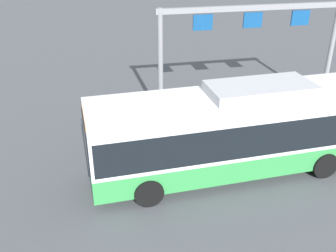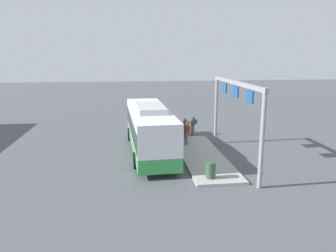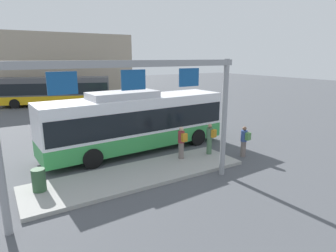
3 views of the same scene
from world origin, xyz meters
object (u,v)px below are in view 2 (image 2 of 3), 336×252
Objects in this scene: bus_main at (150,127)px; person_waiting_mid at (187,133)px; trash_bin at (211,170)px; person_boarding at (193,125)px; person_waiting_near at (186,128)px.

bus_main is 3.16m from person_waiting_mid.
bus_main reaches higher than trash_bin.
person_boarding reaches higher than trash_bin.
person_boarding is at bearing -110.91° from person_waiting_mid.
person_waiting_mid is (-3.30, 1.15, 0.16)m from person_boarding.
person_boarding is 3.49m from person_waiting_mid.
bus_main reaches higher than person_waiting_near.
person_waiting_near is 1.00× the size of person_waiting_mid.
person_waiting_near reaches higher than trash_bin.
bus_main is 4.24m from person_waiting_near.
person_waiting_mid is at bearing -70.94° from bus_main.
person_waiting_mid is at bearing 65.09° from person_boarding.
trash_bin is at bearing -155.30° from bus_main.
trash_bin is at bearing 78.26° from person_boarding.
person_boarding is 1.00× the size of person_waiting_near.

